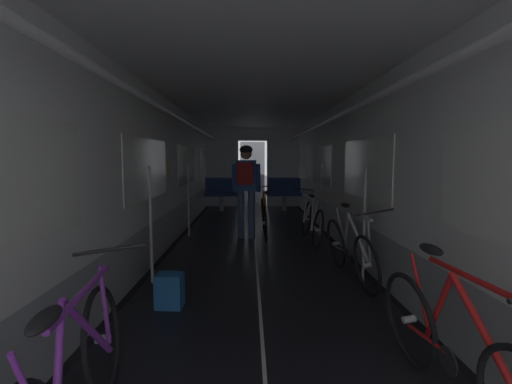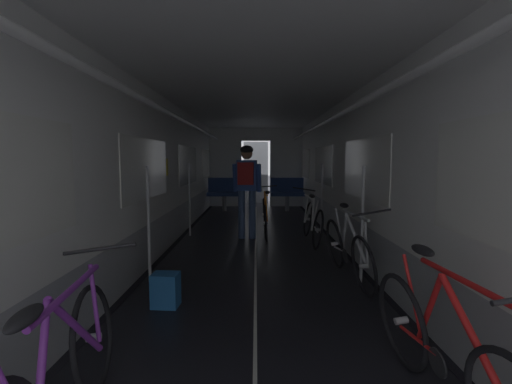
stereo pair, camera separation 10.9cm
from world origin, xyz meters
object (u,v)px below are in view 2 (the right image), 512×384
at_px(bench_seat_far_left, 225,191).
at_px(person_cyclist_aisle, 247,181).
at_px(bench_seat_far_right, 287,191).
at_px(backpack_on_floor, 166,290).
at_px(bicycle_red, 446,352).
at_px(bicycle_silver, 348,249).
at_px(bicycle_white, 313,221).
at_px(bicycle_purple, 60,379).
at_px(bicycle_orange_in_aisle, 266,216).

relative_size(bench_seat_far_left, person_cyclist_aisle, 0.57).
xyz_separation_m(bench_seat_far_right, backpack_on_floor, (-1.80, -6.68, -0.40)).
height_order(bench_seat_far_left, bench_seat_far_right, same).
relative_size(bench_seat_far_right, bicycle_red, 0.58).
xyz_separation_m(bicycle_silver, backpack_on_floor, (-2.03, -0.79, -0.21)).
distance_m(bicycle_silver, backpack_on_floor, 2.19).
xyz_separation_m(bench_seat_far_right, bicycle_silver, (0.23, -5.89, -0.19)).
bearing_deg(bicycle_silver, bicycle_white, 93.64).
bearing_deg(person_cyclist_aisle, bicycle_white, -14.63).
bearing_deg(bench_seat_far_right, bicycle_red, -88.68).
xyz_separation_m(bicycle_purple, backpack_on_floor, (0.08, 1.77, -0.21)).
distance_m(bench_seat_far_right, bicycle_silver, 5.90).
relative_size(bench_seat_far_right, backpack_on_floor, 2.89).
bearing_deg(bicycle_white, backpack_on_floor, -124.63).
bearing_deg(bench_seat_far_left, person_cyclist_aisle, -78.49).
bearing_deg(bicycle_orange_in_aisle, bench_seat_far_left, 107.92).
distance_m(bench_seat_far_left, bicycle_silver, 6.23).
relative_size(bicycle_orange_in_aisle, backpack_on_floor, 4.97).
xyz_separation_m(bicycle_silver, person_cyclist_aisle, (-1.29, 2.27, 0.69)).
height_order(bench_seat_far_right, bicycle_silver, bicycle_silver).
bearing_deg(person_cyclist_aisle, bicycle_purple, -99.53).
distance_m(bicycle_purple, backpack_on_floor, 1.78).
bearing_deg(bicycle_orange_in_aisle, bicycle_red, -79.44).
bearing_deg(bench_seat_far_left, bicycle_red, -76.37).
distance_m(bicycle_purple, bicycle_orange_in_aisle, 5.23).
bearing_deg(bicycle_white, bicycle_silver, -86.36).
height_order(person_cyclist_aisle, bicycle_orange_in_aisle, person_cyclist_aisle).
bearing_deg(bench_seat_far_left, bicycle_white, -64.11).
bearing_deg(bicycle_white, bicycle_purple, -113.61).
bearing_deg(person_cyclist_aisle, bicycle_orange_in_aisle, 37.37).
xyz_separation_m(bench_seat_far_left, bicycle_red, (1.99, -8.20, -0.19)).
bearing_deg(bicycle_red, bench_seat_far_right, 91.32).
relative_size(bicycle_silver, person_cyclist_aisle, 0.98).
distance_m(bench_seat_far_right, backpack_on_floor, 6.93).
distance_m(bench_seat_far_left, bicycle_red, 8.44).
height_order(bicycle_white, bicycle_silver, same).
height_order(bicycle_silver, person_cyclist_aisle, person_cyclist_aisle).
relative_size(bench_seat_far_right, bicycle_purple, 0.58).
xyz_separation_m(bench_seat_far_left, bicycle_white, (1.91, -3.93, -0.19)).
height_order(bicycle_orange_in_aisle, backpack_on_floor, bicycle_orange_in_aisle).
distance_m(bicycle_purple, bicycle_silver, 3.32).
bearing_deg(bicycle_white, person_cyclist_aisle, 165.37).
height_order(bench_seat_far_left, bicycle_red, same).
bearing_deg(bicycle_silver, person_cyclist_aisle, 119.68).
bearing_deg(bicycle_white, bicycle_red, -88.90).
xyz_separation_m(bicycle_white, bicycle_orange_in_aisle, (-0.82, 0.57, 0.00)).
bearing_deg(bicycle_orange_in_aisle, bench_seat_far_right, 77.99).
height_order(bicycle_purple, bicycle_white, bicycle_white).
bearing_deg(bicycle_silver, bicycle_purple, -129.38).
xyz_separation_m(bicycle_white, backpack_on_floor, (-1.90, -2.76, -0.21)).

